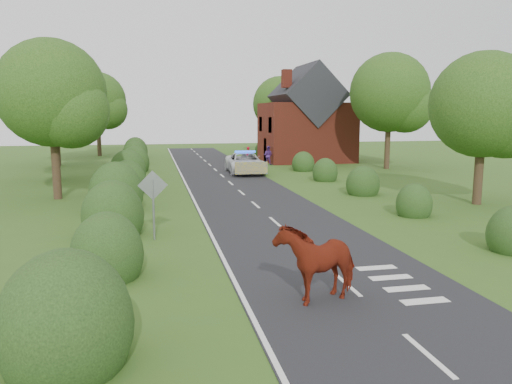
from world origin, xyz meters
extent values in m
plane|color=#3D5E1D|center=(0.00, 0.00, 0.00)|extent=(120.00, 120.00, 0.00)
cube|color=black|center=(0.00, 15.00, 0.01)|extent=(6.00, 70.00, 0.02)
cube|color=white|center=(0.00, -8.00, 0.03)|extent=(0.12, 1.80, 0.01)
cube|color=white|center=(0.00, -4.00, 0.03)|extent=(0.12, 1.80, 0.01)
cube|color=white|center=(0.00, 0.00, 0.03)|extent=(0.12, 1.80, 0.01)
cube|color=white|center=(0.00, 4.00, 0.03)|extent=(0.12, 1.80, 0.01)
cube|color=white|center=(0.00, 8.00, 0.03)|extent=(0.12, 1.80, 0.01)
cube|color=white|center=(0.00, 12.00, 0.03)|extent=(0.12, 1.80, 0.01)
cube|color=white|center=(0.00, 16.00, 0.03)|extent=(0.12, 1.80, 0.01)
cube|color=white|center=(0.00, 20.00, 0.03)|extent=(0.12, 1.80, 0.01)
cube|color=white|center=(0.00, 24.00, 0.03)|extent=(0.12, 1.80, 0.01)
cube|color=white|center=(0.00, 28.00, 0.03)|extent=(0.12, 1.80, 0.01)
cube|color=white|center=(0.00, 32.00, 0.03)|extent=(0.12, 1.80, 0.01)
cube|color=white|center=(0.00, 36.00, 0.03)|extent=(0.12, 1.80, 0.01)
cube|color=white|center=(0.00, 40.00, 0.03)|extent=(0.12, 1.80, 0.01)
cube|color=white|center=(0.00, 44.00, 0.03)|extent=(0.12, 1.80, 0.01)
cube|color=white|center=(0.00, 48.00, 0.03)|extent=(0.12, 1.80, 0.01)
cube|color=white|center=(-2.90, 15.00, 0.03)|extent=(0.12, 70.00, 0.01)
cube|color=white|center=(1.40, -5.50, 0.03)|extent=(1.20, 0.35, 0.01)
cube|color=white|center=(1.40, -4.60, 0.03)|extent=(1.20, 0.35, 0.01)
cube|color=white|center=(1.40, -3.70, 0.03)|extent=(1.20, 0.35, 0.01)
cube|color=white|center=(1.40, -2.80, 0.03)|extent=(1.20, 0.35, 0.01)
ellipsoid|color=black|center=(-6.60, -7.00, 0.77)|extent=(2.40, 2.52, 2.80)
ellipsoid|color=black|center=(-6.30, -2.00, 0.66)|extent=(2.00, 2.10, 2.40)
ellipsoid|color=black|center=(-6.50, 3.00, 0.74)|extent=(2.30, 2.41, 2.70)
ellipsoid|color=black|center=(-6.70, 8.00, 0.83)|extent=(2.50, 2.62, 3.00)
ellipsoid|color=black|center=(-6.40, 13.00, 0.69)|extent=(2.10, 2.20, 2.50)
ellipsoid|color=black|center=(-6.60, 18.00, 0.77)|extent=(2.40, 2.52, 2.80)
ellipsoid|color=black|center=(-6.30, 24.00, 0.72)|extent=(2.20, 2.31, 2.60)
ellipsoid|color=black|center=(-6.50, 30.00, 0.74)|extent=(2.30, 2.41, 2.70)
ellipsoid|color=black|center=(-6.60, 36.00, 0.77)|extent=(2.40, 2.52, 2.80)
ellipsoid|color=black|center=(6.40, 4.00, 0.52)|extent=(1.60, 1.68, 1.90)
ellipsoid|color=black|center=(6.60, 10.00, 0.58)|extent=(1.90, 2.00, 2.10)
ellipsoid|color=black|center=(6.50, 16.00, 0.55)|extent=(1.70, 1.78, 2.00)
ellipsoid|color=black|center=(6.80, 22.00, 0.55)|extent=(1.80, 1.89, 2.00)
ellipsoid|color=black|center=(6.60, 36.00, 0.55)|extent=(1.70, 1.78, 2.00)
cylinder|color=#332316|center=(-10.00, 12.00, 1.98)|extent=(0.44, 0.44, 3.96)
sphere|color=#19390F|center=(-10.00, 12.00, 5.58)|extent=(5.60, 5.60, 5.60)
sphere|color=#4B7727|center=(-9.02, 11.44, 4.68)|extent=(3.92, 3.92, 3.92)
cylinder|color=#332316|center=(-11.50, 20.00, 1.87)|extent=(0.44, 0.44, 3.74)
sphere|color=#19390F|center=(-11.50, 20.00, 5.27)|extent=(5.60, 5.60, 5.60)
sphere|color=#4B7727|center=(-10.52, 19.44, 4.42)|extent=(3.92, 3.92, 3.92)
cylinder|color=#332316|center=(-13.00, 30.00, 2.42)|extent=(0.44, 0.44, 4.84)
sphere|color=#19390F|center=(-13.00, 30.00, 6.82)|extent=(6.80, 6.80, 6.80)
sphere|color=#4B7727|center=(-11.81, 29.32, 5.72)|extent=(4.76, 4.76, 4.76)
cylinder|color=#332316|center=(-10.50, 40.00, 2.09)|extent=(0.44, 0.44, 4.18)
sphere|color=#19390F|center=(-10.50, 40.00, 5.89)|extent=(6.00, 6.00, 6.00)
sphere|color=#4B7727|center=(-9.45, 39.40, 4.94)|extent=(4.20, 4.20, 4.20)
cylinder|color=#332316|center=(11.00, 6.00, 1.76)|extent=(0.44, 0.44, 3.52)
sphere|color=#19390F|center=(11.00, 6.00, 4.96)|extent=(5.20, 5.20, 5.20)
sphere|color=#4B7727|center=(11.91, 5.48, 4.16)|extent=(3.64, 3.64, 3.64)
cylinder|color=#332316|center=(14.00, 22.00, 2.20)|extent=(0.44, 0.44, 4.40)
sphere|color=#19390F|center=(14.00, 22.00, 6.20)|extent=(6.40, 6.40, 6.40)
sphere|color=#4B7727|center=(15.12, 21.36, 5.20)|extent=(4.48, 4.48, 4.48)
cylinder|color=#332316|center=(9.00, 38.00, 1.98)|extent=(0.44, 0.44, 3.96)
sphere|color=#19390F|center=(9.00, 38.00, 5.58)|extent=(6.00, 6.00, 6.00)
sphere|color=#4B7727|center=(10.05, 37.40, 4.68)|extent=(4.20, 4.20, 4.20)
cylinder|color=gray|center=(-5.00, 2.00, 1.10)|extent=(0.08, 0.08, 2.20)
cube|color=gray|center=(-5.00, 2.00, 2.00)|extent=(1.06, 0.04, 1.06)
cube|color=maroon|center=(9.50, 30.00, 2.75)|extent=(8.00, 7.00, 5.50)
cube|color=black|center=(9.50, 30.00, 6.20)|extent=(5.94, 7.40, 5.94)
cube|color=maroon|center=(7.00, 28.00, 7.60)|extent=(0.80, 0.80, 1.60)
imported|color=maroon|center=(-1.09, -4.65, 0.81)|extent=(2.56, 1.96, 1.62)
imported|color=silver|center=(1.97, 21.36, 0.79)|extent=(2.78, 5.73, 1.57)
cube|color=yellow|center=(1.88, 18.51, 0.71)|extent=(2.35, 0.13, 0.86)
cube|color=blue|center=(1.97, 21.36, 1.65)|extent=(1.57, 0.33, 0.14)
imported|color=#AC0A1E|center=(3.56, 28.53, 0.77)|extent=(0.67, 0.64, 1.53)
imported|color=#4E287B|center=(5.13, 27.21, 0.83)|extent=(1.02, 0.97, 1.67)
camera|label=1|loc=(-4.99, -15.97, 4.54)|focal=35.00mm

